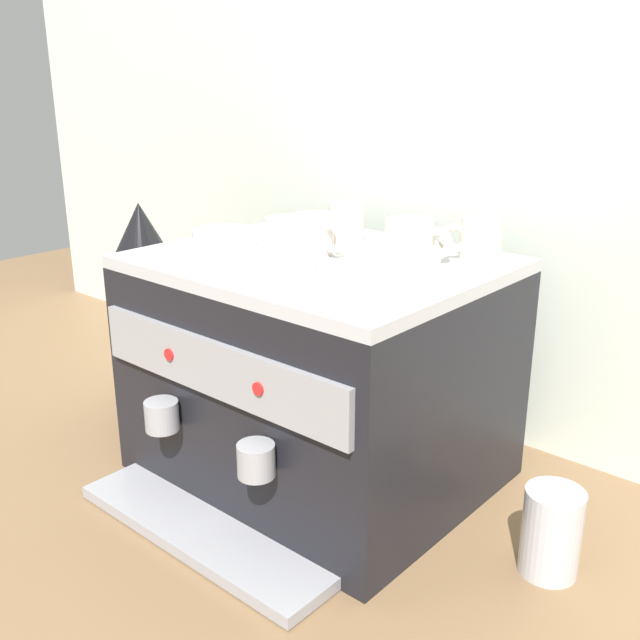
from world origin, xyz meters
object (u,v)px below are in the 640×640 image
Objects in this scene: ceramic_cup_1 at (345,223)px; ceramic_bowl_1 at (406,265)px; ceramic_cup_3 at (412,240)px; espresso_machine at (318,370)px; ceramic_cup_0 at (478,239)px; ceramic_cup_2 at (316,234)px; coffee_grinder at (147,312)px; ceramic_bowl_3 at (224,240)px; ceramic_bowl_0 at (290,228)px; ceramic_bowl_2 at (281,262)px; milk_pitcher at (552,531)px.

ceramic_cup_1 is 0.23m from ceramic_bowl_1.
ceramic_bowl_1 is (0.05, -0.09, -0.02)m from ceramic_cup_3.
espresso_machine is at bearing -75.29° from ceramic_cup_1.
ceramic_cup_0 is 0.17m from ceramic_bowl_1.
ceramic_cup_2 is 0.49m from coffee_grinder.
coffee_grinder reaches higher than ceramic_bowl_3.
ceramic_bowl_0 is 0.39m from coffee_grinder.
ceramic_cup_1 reaches higher than espresso_machine.
ceramic_cup_0 reaches higher than coffee_grinder.
ceramic_bowl_0 is at bearing -178.81° from ceramic_cup_3.
ceramic_cup_2 reaches higher than ceramic_bowl_3.
ceramic_bowl_1 is at bearing -3.27° from ceramic_cup_2.
ceramic_cup_3 is (0.12, 0.10, 0.24)m from espresso_machine.
ceramic_bowl_2 is (-0.10, -0.21, -0.02)m from ceramic_cup_3.
ceramic_cup_2 is 0.17m from ceramic_bowl_3.
ceramic_cup_1 reaches higher than ceramic_bowl_1.
ceramic_cup_2 reaches higher than ceramic_bowl_1.
ceramic_bowl_0 is (-0.15, 0.09, 0.22)m from espresso_machine.
ceramic_cup_0 is 0.73m from coffee_grinder.
espresso_machine is at bearing -31.02° from ceramic_bowl_0.
ceramic_cup_1 is 0.62m from milk_pitcher.
ceramic_cup_1 is at bearing 103.25° from ceramic_bowl_2.
ceramic_bowl_1 is (0.20, -0.01, -0.02)m from ceramic_cup_2.
ceramic_cup_0 is at bearing 57.29° from ceramic_bowl_2.
espresso_machine is at bearing -142.66° from ceramic_cup_3.
ceramic_cup_2 is 0.15m from ceramic_bowl_0.
ceramic_cup_2 is (-0.02, 0.02, 0.24)m from espresso_machine.
ceramic_bowl_1 is 0.67m from coffee_grinder.
ceramic_cup_0 is at bearing 16.86° from coffee_grinder.
milk_pitcher is (0.62, 0.07, -0.36)m from ceramic_bowl_3.
ceramic_cup_3 is 1.09× the size of ceramic_bowl_3.
ceramic_cup_3 is 0.50m from milk_pitcher.
espresso_machine is 0.28m from ceramic_bowl_1.
ceramic_cup_3 reaches higher than espresso_machine.
ceramic_cup_3 reaches higher than ceramic_bowl_2.
ceramic_cup_1 reaches higher than milk_pitcher.
ceramic_bowl_0 is at bearing 172.10° from milk_pitcher.
ceramic_cup_1 is 0.72× the size of milk_pitcher.
ceramic_bowl_3 is (-0.02, -0.15, -0.00)m from ceramic_bowl_0.
ceramic_cup_0 is at bearing 31.21° from ceramic_bowl_3.
ceramic_bowl_3 is 0.25× the size of coffee_grinder.
coffee_grinder is at bearing 170.27° from ceramic_bowl_2.
ceramic_bowl_2 is (0.05, -0.22, -0.02)m from ceramic_cup_1.
ceramic_bowl_2 is at bearing -76.75° from ceramic_cup_1.
ceramic_cup_1 is 0.22× the size of coffee_grinder.
ceramic_bowl_2 is 0.53m from coffee_grinder.
espresso_machine is at bearing -179.20° from milk_pitcher.
ceramic_cup_0 reaches higher than milk_pitcher.
coffee_grinder is at bearing -176.50° from ceramic_bowl_1.
ceramic_cup_1 is at bearing 104.71° from espresso_machine.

